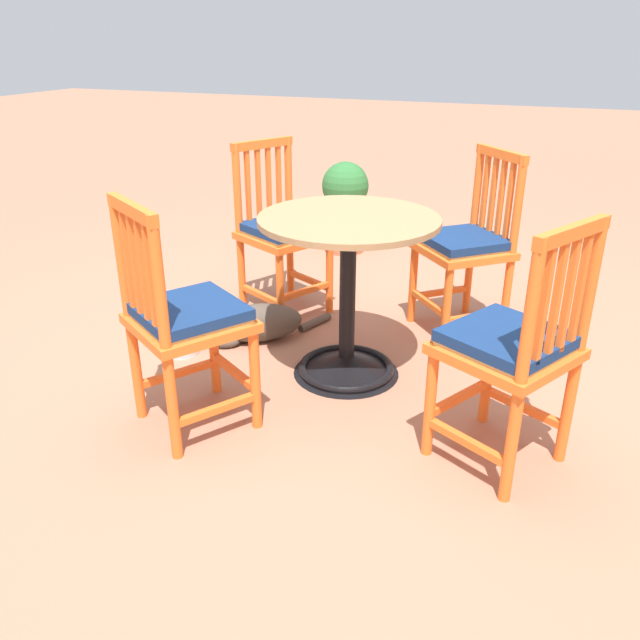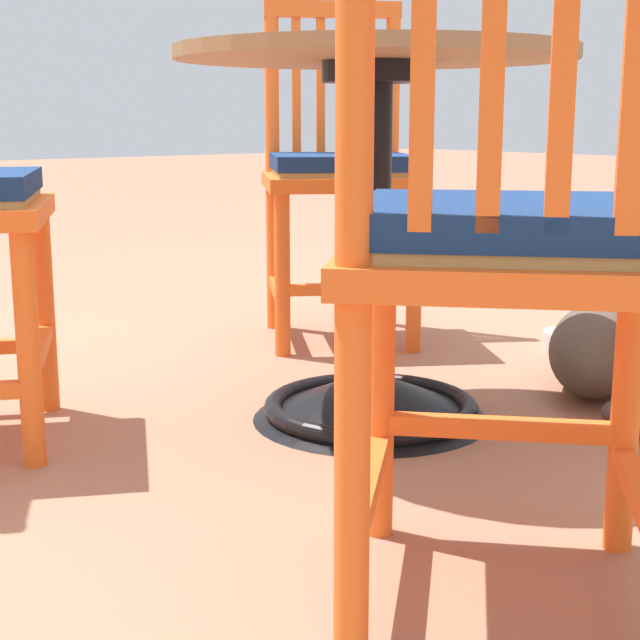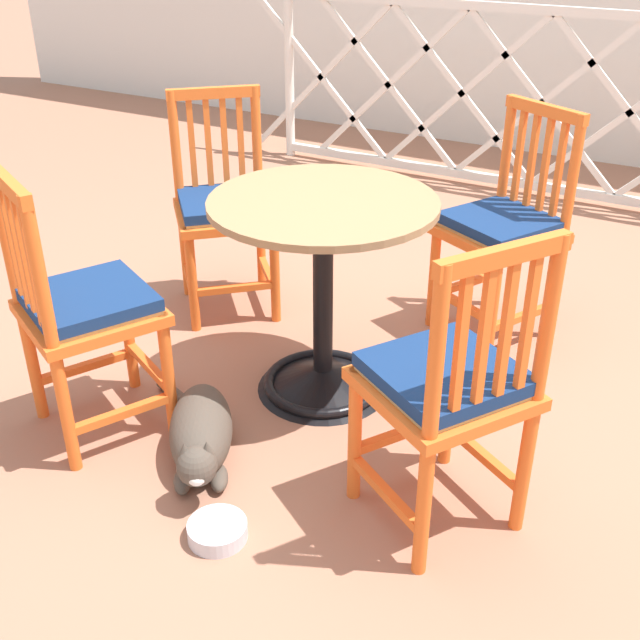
% 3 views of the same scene
% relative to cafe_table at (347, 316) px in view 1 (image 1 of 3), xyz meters
% --- Properties ---
extents(ground_plane, '(24.00, 24.00, 0.00)m').
position_rel_cafe_table_xyz_m(ground_plane, '(0.10, 0.02, -0.28)').
color(ground_plane, '#A36B51').
extents(cafe_table, '(0.76, 0.76, 0.73)m').
position_rel_cafe_table_xyz_m(cafe_table, '(0.00, 0.00, 0.00)').
color(cafe_table, black).
rests_on(cafe_table, ground_plane).
extents(orange_chair_near_fence, '(0.57, 0.57, 0.91)m').
position_rel_cafe_table_xyz_m(orange_chair_near_fence, '(-0.68, 0.38, 0.16)').
color(orange_chair_near_fence, orange).
rests_on(orange_chair_near_fence, ground_plane).
extents(orange_chair_facing_out, '(0.54, 0.54, 0.91)m').
position_rel_cafe_table_xyz_m(orange_chair_facing_out, '(-0.55, -0.57, 0.16)').
color(orange_chair_facing_out, orange).
rests_on(orange_chair_facing_out, ground_plane).
extents(orange_chair_tucked_in, '(0.55, 0.55, 0.91)m').
position_rel_cafe_table_xyz_m(orange_chair_tucked_in, '(0.61, -0.42, 0.16)').
color(orange_chair_tucked_in, orange).
rests_on(orange_chair_tucked_in, ground_plane).
extents(orange_chair_by_planter, '(0.54, 0.54, 0.91)m').
position_rel_cafe_table_xyz_m(orange_chair_by_planter, '(0.40, 0.73, 0.16)').
color(orange_chair_by_planter, orange).
rests_on(orange_chair_by_planter, ground_plane).
extents(tabby_cat, '(0.58, 0.53, 0.23)m').
position_rel_cafe_table_xyz_m(tabby_cat, '(-0.14, -0.55, -0.19)').
color(tabby_cat, '#4C4238').
rests_on(tabby_cat, ground_plane).
extents(terracotta_planter, '(0.32, 0.32, 0.62)m').
position_rel_cafe_table_xyz_m(terracotta_planter, '(-1.69, -0.62, 0.04)').
color(terracotta_planter, '#B25B3D').
rests_on(terracotta_planter, ground_plane).
extents(pet_water_bowl, '(0.17, 0.17, 0.05)m').
position_rel_cafe_table_xyz_m(pet_water_bowl, '(0.11, -0.81, -0.26)').
color(pet_water_bowl, silver).
rests_on(pet_water_bowl, ground_plane).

